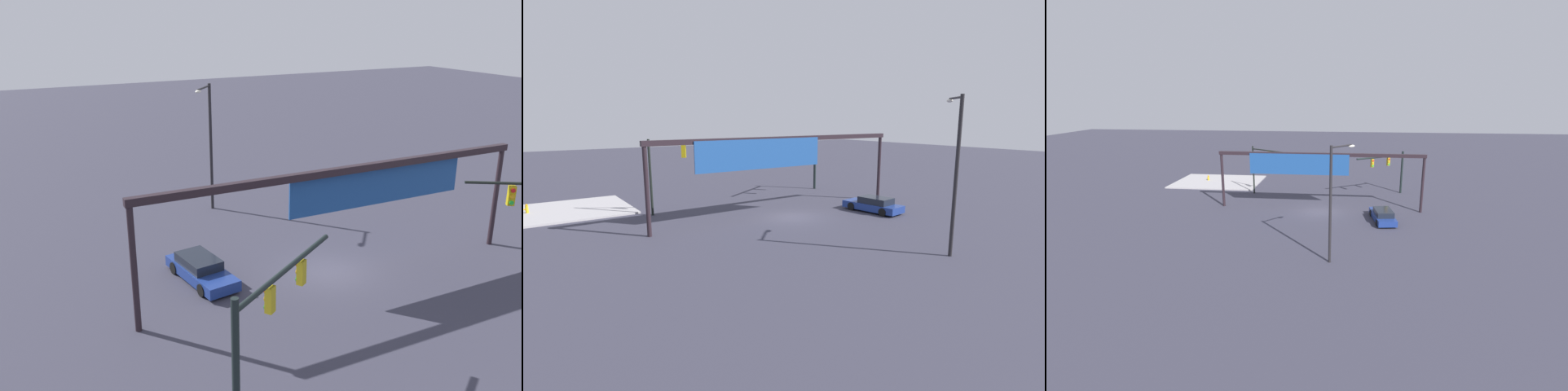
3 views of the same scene
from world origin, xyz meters
The scene contains 5 objects.
ground_plane centered at (0.00, 0.00, 0.00)m, with size 165.01×165.01×0.00m, color #373644.
traffic_signal_opposite_side centered at (-7.84, -7.88, 3.61)m, with size 5.71×3.84×5.15m.
streetlamp_curved_arm centered at (-1.93, 11.83, 4.94)m, with size 1.77×2.01×8.57m.
overhead_sign_gantry centered at (0.73, -0.97, 4.99)m, with size 21.31×0.43×6.02m.
sedan_car_approaching centered at (-6.34, 2.24, 0.58)m, with size 2.41×4.96×1.21m.
Camera 1 is at (-15.22, -22.27, 13.18)m, focal length 38.76 mm.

